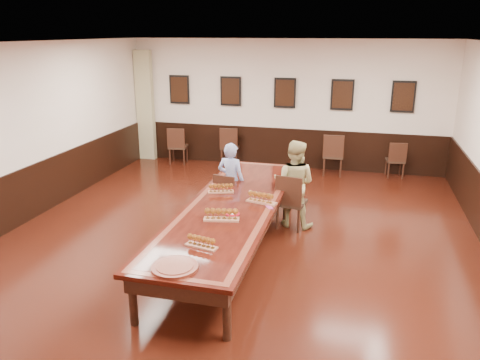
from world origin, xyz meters
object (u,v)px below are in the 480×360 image
(spare_chair_a, at_px, (178,145))
(carved_platter, at_px, (175,267))
(person_man, at_px, (231,181))
(spare_chair_b, at_px, (230,145))
(chair_man, at_px, (229,196))
(spare_chair_c, at_px, (333,154))
(person_woman, at_px, (294,184))
(spare_chair_d, at_px, (395,159))
(conference_table, at_px, (232,212))
(chair_woman, at_px, (292,201))

(spare_chair_a, distance_m, carved_platter, 7.25)
(person_man, bearing_deg, spare_chair_b, -62.70)
(chair_man, height_order, spare_chair_c, spare_chair_c)
(spare_chair_b, height_order, carved_platter, spare_chair_b)
(person_man, height_order, person_woman, person_woman)
(spare_chair_d, xyz_separation_m, conference_table, (-2.75, -4.73, 0.17))
(person_man, bearing_deg, chair_woman, -176.37)
(spare_chair_d, distance_m, person_woman, 4.06)
(chair_man, xyz_separation_m, conference_table, (0.38, -1.13, 0.16))
(spare_chair_a, relative_size, spare_chair_d, 1.11)
(conference_table, bearing_deg, spare_chair_d, 59.76)
(chair_man, relative_size, spare_chair_b, 0.92)
(chair_man, height_order, person_woman, person_woman)
(person_man, bearing_deg, chair_man, 90.00)
(chair_man, height_order, person_man, person_man)
(spare_chair_a, bearing_deg, spare_chair_b, -175.74)
(spare_chair_b, xyz_separation_m, conference_table, (1.40, -4.85, 0.12))
(person_man, xyz_separation_m, person_woman, (1.17, -0.05, 0.06))
(spare_chair_b, bearing_deg, carved_platter, 93.85)
(spare_chair_a, distance_m, conference_table, 5.31)
(spare_chair_a, height_order, person_woman, person_woman)
(spare_chair_b, xyz_separation_m, spare_chair_d, (4.16, -0.12, -0.06))
(chair_woman, height_order, carved_platter, chair_woman)
(carved_platter, bearing_deg, chair_woman, 74.95)
(spare_chair_c, xyz_separation_m, person_man, (-1.65, -3.30, 0.21))
(person_woman, xyz_separation_m, conference_table, (-0.81, -1.18, -0.17))
(chair_woman, distance_m, spare_chair_c, 3.49)
(person_man, height_order, carved_platter, person_man)
(chair_woman, xyz_separation_m, spare_chair_a, (-3.54, 3.48, -0.01))
(chair_man, height_order, carved_platter, chair_man)
(spare_chair_d, height_order, conference_table, spare_chair_d)
(spare_chair_b, bearing_deg, person_man, 99.30)
(spare_chair_a, relative_size, spare_chair_c, 0.95)
(spare_chair_c, distance_m, conference_table, 4.71)
(person_man, relative_size, conference_table, 0.29)
(chair_man, distance_m, person_woman, 1.24)
(spare_chair_d, bearing_deg, person_man, 40.30)
(chair_woman, bearing_deg, chair_man, 5.40)
(chair_woman, relative_size, person_woman, 0.64)
(spare_chair_a, distance_m, spare_chair_b, 1.37)
(carved_platter, bearing_deg, spare_chair_d, 67.72)
(spare_chair_d, relative_size, conference_table, 0.18)
(chair_woman, bearing_deg, spare_chair_b, -51.48)
(spare_chair_b, relative_size, spare_chair_d, 1.13)
(person_woman, bearing_deg, spare_chair_c, -89.88)
(spare_chair_d, bearing_deg, conference_table, 51.71)
(spare_chair_b, distance_m, carved_platter, 7.17)
(spare_chair_a, xyz_separation_m, spare_chair_d, (5.49, 0.18, -0.05))
(spare_chair_d, relative_size, carved_platter, 1.34)
(person_man, bearing_deg, conference_table, 117.53)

